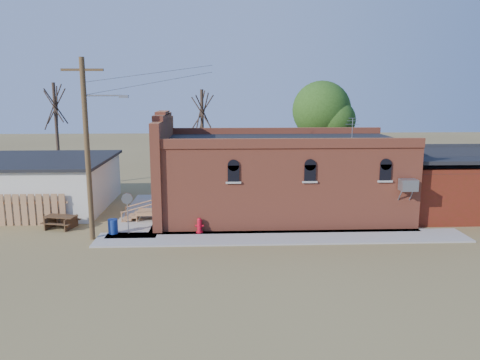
{
  "coord_description": "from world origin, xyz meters",
  "views": [
    {
      "loc": [
        -1.68,
        -21.87,
        7.48
      ],
      "look_at": [
        -0.56,
        4.3,
        2.4
      ],
      "focal_mm": 35.0,
      "sensor_mm": 36.0,
      "label": 1
    }
  ],
  "objects_px": {
    "utility_pole": "(88,146)",
    "picnic_table": "(61,220)",
    "trash_barrel": "(113,226)",
    "fire_hydrant": "(199,225)",
    "stop_sign": "(127,203)",
    "brick_bar": "(276,177)"
  },
  "relations": [
    {
      "from": "fire_hydrant",
      "to": "picnic_table",
      "type": "relative_size",
      "value": 0.42
    },
    {
      "from": "fire_hydrant",
      "to": "stop_sign",
      "type": "bearing_deg",
      "value": -179.15
    },
    {
      "from": "picnic_table",
      "to": "brick_bar",
      "type": "bearing_deg",
      "value": 24.89
    },
    {
      "from": "utility_pole",
      "to": "picnic_table",
      "type": "height_order",
      "value": "utility_pole"
    },
    {
      "from": "brick_bar",
      "to": "trash_barrel",
      "type": "distance_m",
      "value": 9.84
    },
    {
      "from": "utility_pole",
      "to": "trash_barrel",
      "type": "relative_size",
      "value": 11.74
    },
    {
      "from": "utility_pole",
      "to": "stop_sign",
      "type": "height_order",
      "value": "utility_pole"
    },
    {
      "from": "fire_hydrant",
      "to": "trash_barrel",
      "type": "bearing_deg",
      "value": -179.54
    },
    {
      "from": "brick_bar",
      "to": "fire_hydrant",
      "type": "height_order",
      "value": "brick_bar"
    },
    {
      "from": "stop_sign",
      "to": "utility_pole",
      "type": "bearing_deg",
      "value": -156.93
    },
    {
      "from": "utility_pole",
      "to": "picnic_table",
      "type": "relative_size",
      "value": 4.67
    },
    {
      "from": "trash_barrel",
      "to": "picnic_table",
      "type": "distance_m",
      "value": 3.41
    },
    {
      "from": "brick_bar",
      "to": "trash_barrel",
      "type": "relative_size",
      "value": 21.39
    },
    {
      "from": "utility_pole",
      "to": "fire_hydrant",
      "type": "distance_m",
      "value": 6.88
    },
    {
      "from": "utility_pole",
      "to": "picnic_table",
      "type": "distance_m",
      "value": 5.27
    },
    {
      "from": "fire_hydrant",
      "to": "utility_pole",
      "type": "bearing_deg",
      "value": -172.72
    },
    {
      "from": "stop_sign",
      "to": "picnic_table",
      "type": "bearing_deg",
      "value": 163.41
    },
    {
      "from": "fire_hydrant",
      "to": "trash_barrel",
      "type": "height_order",
      "value": "fire_hydrant"
    },
    {
      "from": "stop_sign",
      "to": "trash_barrel",
      "type": "xyz_separation_m",
      "value": [
        -0.8,
        0.03,
        -1.28
      ]
    },
    {
      "from": "fire_hydrant",
      "to": "trash_barrel",
      "type": "distance_m",
      "value": 4.5
    },
    {
      "from": "stop_sign",
      "to": "picnic_table",
      "type": "height_order",
      "value": "stop_sign"
    },
    {
      "from": "fire_hydrant",
      "to": "stop_sign",
      "type": "relative_size",
      "value": 0.37
    }
  ]
}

